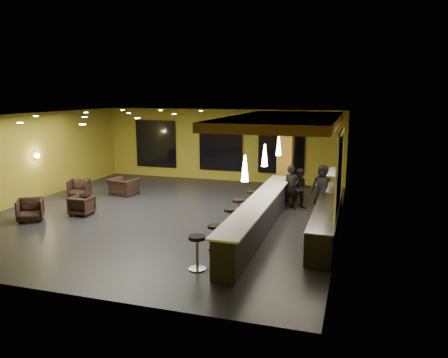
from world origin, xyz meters
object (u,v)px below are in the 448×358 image
(prep_counter, at_px, (327,219))
(armchair_b, at_px, (82,206))
(pendant_0, at_px, (245,168))
(bar_counter, at_px, (260,216))
(pendant_1, at_px, (265,155))
(staff_b, at_px, (301,189))
(staff_c, at_px, (322,187))
(bar_stool_3, at_px, (238,208))
(bar_stool_5, at_px, (263,192))
(pendant_2, at_px, (279,146))
(bar_stool_4, at_px, (251,199))
(armchair_a, at_px, (30,210))
(armchair_d, at_px, (123,187))
(armchair_c, at_px, (79,188))
(bar_stool_0, at_px, (197,248))
(staff_a, at_px, (291,187))
(bar_stool_1, at_px, (214,235))
(column, at_px, (285,156))
(bar_stool_2, at_px, (230,218))

(prep_counter, distance_m, armchair_b, 8.50)
(pendant_0, bearing_deg, bar_counter, 90.00)
(pendant_0, bearing_deg, pendant_1, 90.00)
(bar_counter, xyz_separation_m, pendant_0, (0.00, -2.00, 1.85))
(staff_b, relative_size, staff_c, 0.93)
(bar_stool_3, bearing_deg, bar_stool_5, 84.97)
(pendant_2, distance_m, bar_stool_4, 2.20)
(staff_c, distance_m, bar_stool_4, 2.78)
(pendant_2, height_order, staff_b, pendant_2)
(pendant_0, bearing_deg, armchair_b, 162.89)
(armchair_a, bearing_deg, armchair_d, 42.54)
(armchair_a, xyz_separation_m, armchair_c, (-0.47, 3.41, -0.01))
(pendant_2, distance_m, armchair_c, 8.47)
(staff_b, bearing_deg, prep_counter, -78.99)
(pendant_1, height_order, bar_stool_0, pendant_1)
(bar_counter, xyz_separation_m, staff_c, (1.60, 3.48, 0.32))
(armchair_d, bearing_deg, staff_b, -169.75)
(prep_counter, distance_m, staff_a, 2.92)
(armchair_a, bearing_deg, staff_b, -6.98)
(bar_stool_1, bearing_deg, pendant_0, 8.28)
(prep_counter, height_order, staff_c, staff_c)
(prep_counter, bearing_deg, pendant_0, -128.66)
(pendant_0, relative_size, armchair_d, 0.65)
(pendant_2, xyz_separation_m, staff_b, (0.84, 0.15, -1.59))
(bar_stool_1, bearing_deg, bar_stool_4, 89.87)
(column, relative_size, pendant_0, 5.00)
(armchair_b, relative_size, bar_stool_3, 0.91)
(column, distance_m, armchair_a, 9.73)
(armchair_a, bearing_deg, bar_stool_5, -0.51)
(bar_counter, distance_m, pendant_1, 1.92)
(bar_stool_0, bearing_deg, pendant_1, 77.94)
(bar_stool_3, xyz_separation_m, bar_stool_5, (0.25, 2.81, -0.04))
(column, relative_size, bar_stool_1, 4.62)
(column, bearing_deg, bar_stool_4, -108.07)
(armchair_b, distance_m, armchair_d, 3.19)
(bar_stool_1, distance_m, bar_stool_3, 2.78)
(prep_counter, relative_size, armchair_b, 8.09)
(staff_c, bearing_deg, armchair_b, -155.58)
(staff_a, relative_size, armchair_d, 1.52)
(armchair_b, xyz_separation_m, bar_stool_0, (5.66, -3.39, 0.22))
(bar_counter, relative_size, armchair_a, 9.54)
(pendant_1, xyz_separation_m, armchair_d, (-6.66, 2.69, -2.00))
(armchair_a, distance_m, bar_stool_0, 7.26)
(bar_stool_3, height_order, bar_stool_4, bar_stool_3)
(prep_counter, distance_m, pendant_1, 2.77)
(column, distance_m, bar_stool_0, 8.13)
(pendant_0, relative_size, staff_a, 0.43)
(staff_c, height_order, bar_stool_2, staff_c)
(staff_a, bearing_deg, staff_b, 4.76)
(staff_b, distance_m, bar_stool_3, 3.05)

